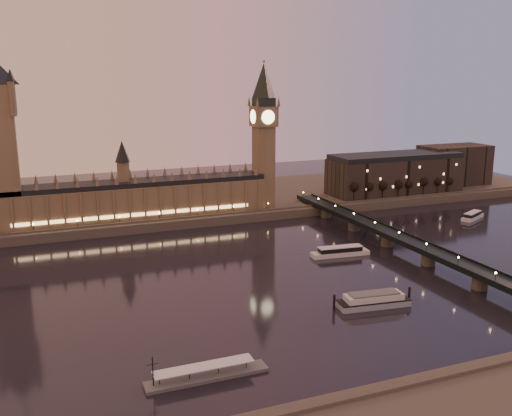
{
  "coord_description": "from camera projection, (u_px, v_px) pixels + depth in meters",
  "views": [
    {
      "loc": [
        -102.06,
        -255.27,
        99.53
      ],
      "look_at": [
        13.8,
        35.0,
        26.48
      ],
      "focal_mm": 40.0,
      "sensor_mm": 36.0,
      "label": 1
    }
  ],
  "objects": [
    {
      "name": "bare_tree_5",
      "position": [
        423.0,
        183.0,
        452.59
      ],
      "size": [
        6.51,
        6.51,
        13.23
      ],
      "color": "black",
      "rests_on": "ground"
    },
    {
      "name": "far_embankment",
      "position": [
        214.0,
        200.0,
        449.72
      ],
      "size": [
        560.0,
        130.0,
        6.0
      ],
      "primitive_type": "cube",
      "color": "#423D35",
      "rests_on": "ground"
    },
    {
      "name": "bare_tree_6",
      "position": [
        436.0,
        182.0,
        457.21
      ],
      "size": [
        6.51,
        6.51,
        13.23
      ],
      "color": "black",
      "rests_on": "ground"
    },
    {
      "name": "city_block",
      "position": [
        415.0,
        170.0,
        474.07
      ],
      "size": [
        155.0,
        45.0,
        34.0
      ],
      "color": "black",
      "rests_on": "ground"
    },
    {
      "name": "bare_tree_7",
      "position": [
        449.0,
        181.0,
        461.83
      ],
      "size": [
        6.51,
        6.51,
        13.23
      ],
      "color": "black",
      "rests_on": "ground"
    },
    {
      "name": "moored_barge",
      "position": [
        374.0,
        300.0,
        250.82
      ],
      "size": [
        37.1,
        12.83,
        6.85
      ],
      "rotation": [
        0.0,
        0.0,
        -0.12
      ],
      "color": "#899DAF",
      "rests_on": "ground"
    },
    {
      "name": "bare_tree_4",
      "position": [
        410.0,
        184.0,
        447.97
      ],
      "size": [
        6.51,
        6.51,
        13.23
      ],
      "color": "black",
      "rests_on": "ground"
    },
    {
      "name": "bare_tree_2",
      "position": [
        382.0,
        186.0,
        438.73
      ],
      "size": [
        6.51,
        6.51,
        13.23
      ],
      "color": "black",
      "rests_on": "ground"
    },
    {
      "name": "pontoon_pier",
      "position": [
        206.0,
        375.0,
        191.48
      ],
      "size": [
        42.32,
        7.05,
        11.29
      ],
      "color": "#595B5E",
      "rests_on": "ground"
    },
    {
      "name": "bare_tree_1",
      "position": [
        368.0,
        188.0,
        434.11
      ],
      "size": [
        6.51,
        6.51,
        13.23
      ],
      "color": "black",
      "rests_on": "ground"
    },
    {
      "name": "westminster_bridge",
      "position": [
        407.0,
        246.0,
        322.17
      ],
      "size": [
        13.2,
        260.0,
        15.3
      ],
      "color": "black",
      "rests_on": "ground"
    },
    {
      "name": "cruise_boat_c",
      "position": [
        473.0,
        216.0,
        403.93
      ],
      "size": [
        25.32,
        17.15,
        4.99
      ],
      "rotation": [
        0.0,
        0.0,
        0.46
      ],
      "color": "silver",
      "rests_on": "ground"
    },
    {
      "name": "bare_tree_3",
      "position": [
        396.0,
        185.0,
        443.35
      ],
      "size": [
        6.51,
        6.51,
        13.23
      ],
      "color": "black",
      "rests_on": "ground"
    },
    {
      "name": "big_ben",
      "position": [
        264.0,
        126.0,
        404.7
      ],
      "size": [
        17.68,
        17.68,
        104.0
      ],
      "color": "brown",
      "rests_on": "ground"
    },
    {
      "name": "palace_of_westminster",
      "position": [
        133.0,
        195.0,
        380.35
      ],
      "size": [
        180.0,
        26.62,
        52.0
      ],
      "color": "brown",
      "rests_on": "ground"
    },
    {
      "name": "bare_tree_0",
      "position": [
        353.0,
        189.0,
        429.49
      ],
      "size": [
        6.51,
        6.51,
        13.23
      ],
      "color": "black",
      "rests_on": "ground"
    },
    {
      "name": "cruise_boat_a",
      "position": [
        340.0,
        252.0,
        321.65
      ],
      "size": [
        34.21,
        10.75,
        5.38
      ],
      "rotation": [
        0.0,
        0.0,
        -0.1
      ],
      "color": "silver",
      "rests_on": "ground"
    },
    {
      "name": "ground",
      "position": [
        256.0,
        275.0,
        290.36
      ],
      "size": [
        700.0,
        700.0,
        0.0
      ],
      "primitive_type": "plane",
      "color": "black",
      "rests_on": "ground"
    }
  ]
}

